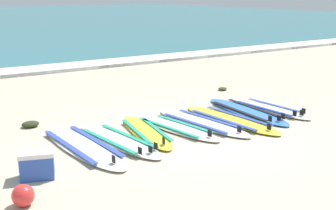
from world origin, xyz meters
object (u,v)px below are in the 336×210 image
surfboard_7 (269,108)px  cooler_box (37,164)px  beach_ball (23,196)px  surfboard_1 (118,140)px  surfboard_6 (246,111)px  surfboard_0 (83,145)px  surfboard_2 (146,132)px  surfboard_5 (230,120)px  surfboard_4 (202,123)px  surfboard_3 (177,128)px

surfboard_7 → cooler_box: (-5.14, -0.77, 0.16)m
surfboard_7 → cooler_box: cooler_box is taller
beach_ball → surfboard_1: bearing=36.0°
surfboard_1 → surfboard_6: (3.05, 0.20, -0.00)m
surfboard_1 → surfboard_6: same height
surfboard_0 → surfboard_2: bearing=2.5°
surfboard_7 → surfboard_1: bearing=-178.6°
surfboard_2 → cooler_box: (-2.16, -0.83, 0.16)m
surfboard_1 → surfboard_5: 2.37m
surfboard_7 → cooler_box: 5.20m
surfboard_4 → surfboard_7: size_ratio=1.13×
surfboard_3 → surfboard_6: size_ratio=0.88×
surfboard_6 → surfboard_7: bearing=-11.2°
surfboard_0 → surfboard_7: 4.19m
surfboard_1 → surfboard_6: bearing=3.7°
surfboard_6 → cooler_box: bearing=-169.2°
surfboard_4 → surfboard_5: same height
surfboard_1 → cooler_box: cooler_box is taller
surfboard_4 → cooler_box: size_ratio=4.47×
surfboard_6 → surfboard_3: bearing=-175.3°
surfboard_0 → surfboard_1: size_ratio=1.16×
surfboard_0 → surfboard_3: size_ratio=1.24×
surfboard_1 → cooler_box: bearing=-156.2°
surfboard_4 → surfboard_5: bearing=-12.9°
surfboard_1 → surfboard_7: (3.60, 0.09, 0.00)m
surfboard_1 → cooler_box: size_ratio=4.28×
surfboard_5 → beach_ball: 4.47m
surfboard_2 → beach_ball: bearing=-148.8°
surfboard_3 → cooler_box: size_ratio=3.98×
surfboard_0 → surfboard_7: size_ratio=1.25×
surfboard_2 → surfboard_3: same height
surfboard_3 → surfboard_5: (1.16, -0.14, -0.00)m
surfboard_3 → surfboard_6: (1.84, 0.15, 0.00)m
surfboard_1 → cooler_box: 1.69m
surfboard_1 → beach_ball: beach_ball is taller
surfboard_6 → surfboard_0: bearing=-178.4°
surfboard_1 → surfboard_5: size_ratio=0.93×
surfboard_7 → beach_ball: beach_ball is taller
surfboard_2 → surfboard_6: same height
surfboard_3 → beach_ball: beach_ball is taller
surfboard_2 → surfboard_7: size_ratio=1.00×
surfboard_3 → surfboard_4: 0.57m
surfboard_6 → surfboard_7: same height
surfboard_4 → surfboard_7: (1.82, 0.04, 0.00)m
surfboard_6 → cooler_box: (-4.59, -0.88, 0.16)m
surfboard_6 → beach_ball: 5.21m
surfboard_1 → surfboard_3: size_ratio=1.07×
cooler_box → beach_ball: bearing=-117.6°
beach_ball → surfboard_0: bearing=48.4°
surfboard_0 → beach_ball: 1.99m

